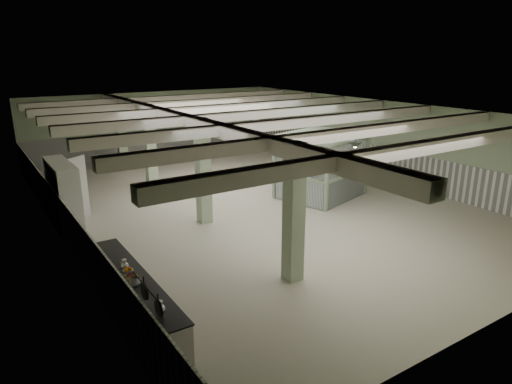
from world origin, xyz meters
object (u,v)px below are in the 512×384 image
walkin_cooler (64,195)px  guard_booth (321,155)px  filing_cabinet (358,174)px  prep_counter (131,296)px

walkin_cooler → guard_booth: (9.44, -1.86, 0.57)m
walkin_cooler → guard_booth: guard_booth is taller
guard_booth → filing_cabinet: bearing=-24.5°
prep_counter → walkin_cooler: size_ratio=1.88×
filing_cabinet → guard_booth: bearing=164.1°
walkin_cooler → filing_cabinet: bearing=-10.8°
prep_counter → filing_cabinet: 11.94m
guard_booth → prep_counter: bearing=-170.0°
prep_counter → filing_cabinet: filing_cabinet is taller
walkin_cooler → guard_booth: 9.64m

